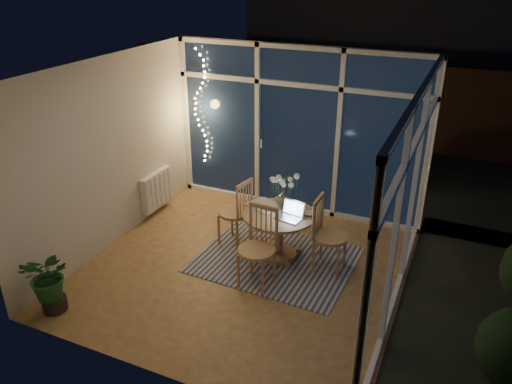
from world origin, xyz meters
TOP-DOWN VIEW (x-y plane):
  - floor at (0.00, 0.00)m, footprint 4.00×4.00m
  - ceiling at (0.00, 0.00)m, footprint 4.00×4.00m
  - wall_back at (0.00, 2.00)m, footprint 4.00×0.04m
  - wall_front at (0.00, -2.00)m, footprint 4.00×0.04m
  - wall_left at (-2.00, 0.00)m, footprint 0.04×4.00m
  - wall_right at (2.00, 0.00)m, footprint 0.04×4.00m
  - window_wall_back at (0.00, 1.96)m, footprint 4.00×0.10m
  - window_wall_right at (1.96, 0.00)m, footprint 0.10×4.00m
  - radiator at (-1.94, 0.90)m, footprint 0.10×0.70m
  - fairy_lights at (-1.65, 1.88)m, footprint 0.24×0.10m
  - garden_patio at (0.50, 5.00)m, footprint 12.00×6.00m
  - garden_fence at (0.00, 5.50)m, footprint 11.00×0.08m
  - neighbour_roof at (0.30, 8.50)m, footprint 7.00×3.00m
  - garden_shrubs at (-0.80, 3.40)m, footprint 0.90×0.90m
  - rug at (0.31, 0.37)m, footprint 2.09×1.70m
  - dining_table at (0.31, 0.47)m, footprint 1.00×1.00m
  - chair_left at (-0.41, 0.57)m, footprint 0.54×0.54m
  - chair_right at (1.02, 0.45)m, footprint 0.48×0.48m
  - chair_front at (0.30, -0.24)m, footprint 0.51×0.51m
  - laptop at (0.47, 0.39)m, footprint 0.37×0.33m
  - flower_vase at (0.27, 0.72)m, footprint 0.21×0.21m
  - bowl at (0.67, 0.60)m, footprint 0.16×0.16m
  - newspapers at (0.05, 0.59)m, footprint 0.51×0.45m
  - phone at (0.35, 0.43)m, footprint 0.13×0.08m
  - potted_plant at (-1.64, -1.65)m, footprint 0.60×0.54m

SIDE VIEW (x-z plane):
  - garden_patio at x=0.50m, z-range -0.11..-0.01m
  - floor at x=0.00m, z-range 0.00..0.00m
  - rug at x=0.31m, z-range 0.00..0.01m
  - dining_table at x=0.31m, z-range 0.00..0.66m
  - potted_plant at x=-1.64m, z-range 0.00..0.76m
  - radiator at x=-1.94m, z-range 0.11..0.69m
  - garden_shrubs at x=-0.80m, z-range 0.00..0.90m
  - chair_left at x=-0.41m, z-range 0.00..1.01m
  - chair_right at x=1.02m, z-range 0.00..1.03m
  - chair_front at x=0.30m, z-range 0.00..1.05m
  - phone at x=0.35m, z-range 0.66..0.67m
  - newspapers at x=0.05m, z-range 0.66..0.67m
  - bowl at x=0.67m, z-range 0.66..0.70m
  - flower_vase at x=0.27m, z-range 0.66..0.87m
  - laptop at x=0.47m, z-range 0.66..0.90m
  - garden_fence at x=0.00m, z-range 0.00..1.80m
  - wall_back at x=0.00m, z-range 0.00..2.60m
  - wall_front at x=0.00m, z-range 0.00..2.60m
  - wall_left at x=-2.00m, z-range 0.00..2.60m
  - wall_right at x=2.00m, z-range 0.00..2.60m
  - window_wall_back at x=0.00m, z-range 0.00..2.60m
  - window_wall_right at x=1.96m, z-range 0.00..2.60m
  - fairy_lights at x=-1.65m, z-range 0.60..2.45m
  - neighbour_roof at x=0.30m, z-range 1.10..3.30m
  - ceiling at x=0.00m, z-range 2.60..2.60m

